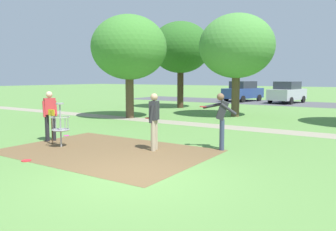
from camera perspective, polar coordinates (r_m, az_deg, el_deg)
The scene contains 15 objects.
ground_plane at distance 7.49m, azimuth -5.73°, elevation -10.48°, with size 160.00×160.00×0.00m, color #5B8942.
dirt_tee_pad at distance 10.21m, azimuth -10.31°, elevation -5.94°, with size 5.96×4.14×0.01m, color brown.
disc_golf_basket at distance 11.11m, azimuth -17.89°, elevation -1.22°, with size 0.98×0.58×1.39m.
player_foreground_watching at distance 12.20m, azimuth -19.35°, elevation 0.40°, with size 0.45×0.49×1.71m.
player_throwing at distance 10.27m, azimuth 9.05°, elevation -0.29°, with size 1.17×0.49×1.71m.
player_waiting_left at distance 10.04m, azimuth -2.37°, elevation -0.47°, with size 0.44×0.50×1.71m.
frisbee_near_basket at distance 13.21m, azimuth -16.81°, elevation -3.27°, with size 0.21×0.21×0.02m, color #E53D99.
frisbee_mid_grass at distance 9.64m, azimuth -22.85°, elevation -7.05°, with size 0.25×0.25×0.02m, color red.
tree_near_right at distance 19.29m, azimuth 11.53°, elevation 11.38°, with size 4.14×4.14×5.66m.
tree_mid_left at distance 18.35m, azimuth -6.60°, elevation 11.30°, with size 4.01×4.01×5.47m.
tree_mid_center at distance 24.38m, azimuth 2.13°, elevation 11.39°, with size 4.25×4.25×6.11m.
parking_lot_strip at distance 29.76m, azimuth 24.46°, elevation 1.68°, with size 36.00×6.00×0.01m, color #4C4C51.
parked_car_leftmost at distance 31.84m, azimuth 12.56°, elevation 4.03°, with size 2.76×4.51×1.84m.
parked_car_center_left at distance 30.58m, azimuth 19.51°, elevation 3.72°, with size 2.46×4.43×1.84m.
gravel_path at distance 14.62m, azimuth 14.88°, elevation -2.33°, with size 40.00×1.22×0.00m, color gray.
Camera 1 is at (4.53, -5.55, 2.18)m, focal length 36.03 mm.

